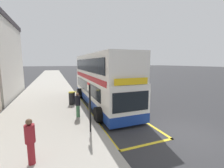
{
  "coord_description": "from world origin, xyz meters",
  "views": [
    {
      "loc": [
        -6.32,
        -5.31,
        3.73
      ],
      "look_at": [
        -0.83,
        8.8,
        1.55
      ],
      "focal_mm": 24.09,
      "sensor_mm": 36.0,
      "label": 1
    }
  ],
  "objects_px": {
    "parked_car_navy_across": "(87,72)",
    "pedestrian_further_back": "(30,140)",
    "double_decker_bus": "(101,81)",
    "litter_bin": "(72,98)",
    "parked_car_grey_ahead": "(101,74)",
    "pedestrian_waiting_near_sign": "(78,104)",
    "parked_car_silver_kerbside": "(84,70)",
    "bus_stop_sign": "(90,103)"
  },
  "relations": [
    {
      "from": "parked_car_silver_kerbside",
      "to": "litter_bin",
      "type": "height_order",
      "value": "parked_car_silver_kerbside"
    },
    {
      "from": "double_decker_bus",
      "to": "parked_car_navy_across",
      "type": "relative_size",
      "value": 2.7
    },
    {
      "from": "pedestrian_waiting_near_sign",
      "to": "litter_bin",
      "type": "relative_size",
      "value": 1.48
    },
    {
      "from": "parked_car_silver_kerbside",
      "to": "pedestrian_waiting_near_sign",
      "type": "distance_m",
      "value": 48.77
    },
    {
      "from": "parked_car_silver_kerbside",
      "to": "litter_bin",
      "type": "bearing_deg",
      "value": 79.75
    },
    {
      "from": "bus_stop_sign",
      "to": "litter_bin",
      "type": "relative_size",
      "value": 2.32
    },
    {
      "from": "double_decker_bus",
      "to": "bus_stop_sign",
      "type": "distance_m",
      "value": 5.77
    },
    {
      "from": "parked_car_grey_ahead",
      "to": "bus_stop_sign",
      "type": "bearing_deg",
      "value": 69.85
    },
    {
      "from": "double_decker_bus",
      "to": "pedestrian_further_back",
      "type": "relative_size",
      "value": 6.77
    },
    {
      "from": "parked_car_grey_ahead",
      "to": "parked_car_navy_across",
      "type": "bearing_deg",
      "value": -81.17
    },
    {
      "from": "parked_car_grey_ahead",
      "to": "pedestrian_waiting_near_sign",
      "type": "bearing_deg",
      "value": 67.77
    },
    {
      "from": "parked_car_grey_ahead",
      "to": "parked_car_silver_kerbside",
      "type": "xyz_separation_m",
      "value": [
        -0.08,
        22.07,
        0.0
      ]
    },
    {
      "from": "parked_car_silver_kerbside",
      "to": "litter_bin",
      "type": "xyz_separation_m",
      "value": [
        -9.54,
        -44.55,
        -0.11
      ]
    },
    {
      "from": "litter_bin",
      "to": "parked_car_silver_kerbside",
      "type": "bearing_deg",
      "value": 77.92
    },
    {
      "from": "bus_stop_sign",
      "to": "parked_car_grey_ahead",
      "type": "relative_size",
      "value": 0.61
    },
    {
      "from": "litter_bin",
      "to": "pedestrian_further_back",
      "type": "bearing_deg",
      "value": -106.78
    },
    {
      "from": "double_decker_bus",
      "to": "pedestrian_waiting_near_sign",
      "type": "distance_m",
      "value": 3.99
    },
    {
      "from": "bus_stop_sign",
      "to": "pedestrian_waiting_near_sign",
      "type": "xyz_separation_m",
      "value": [
        -0.27,
        2.36,
        -0.64
      ]
    },
    {
      "from": "parked_car_grey_ahead",
      "to": "parked_car_navy_across",
      "type": "relative_size",
      "value": 1.0
    },
    {
      "from": "parked_car_navy_across",
      "to": "litter_bin",
      "type": "relative_size",
      "value": 3.82
    },
    {
      "from": "pedestrian_waiting_near_sign",
      "to": "pedestrian_further_back",
      "type": "relative_size",
      "value": 0.97
    },
    {
      "from": "pedestrian_further_back",
      "to": "litter_bin",
      "type": "xyz_separation_m",
      "value": [
        2.24,
        7.44,
        -0.36
      ]
    },
    {
      "from": "pedestrian_waiting_near_sign",
      "to": "bus_stop_sign",
      "type": "bearing_deg",
      "value": -83.6
    },
    {
      "from": "parked_car_navy_across",
      "to": "double_decker_bus",
      "type": "bearing_deg",
      "value": -100.26
    },
    {
      "from": "parked_car_silver_kerbside",
      "to": "pedestrian_waiting_near_sign",
      "type": "height_order",
      "value": "pedestrian_waiting_near_sign"
    },
    {
      "from": "parked_car_grey_ahead",
      "to": "parked_car_navy_across",
      "type": "height_order",
      "value": "same"
    },
    {
      "from": "bus_stop_sign",
      "to": "parked_car_grey_ahead",
      "type": "distance_m",
      "value": 29.65
    },
    {
      "from": "double_decker_bus",
      "to": "litter_bin",
      "type": "height_order",
      "value": "double_decker_bus"
    },
    {
      "from": "litter_bin",
      "to": "parked_car_grey_ahead",
      "type": "bearing_deg",
      "value": 66.84
    },
    {
      "from": "pedestrian_waiting_near_sign",
      "to": "pedestrian_further_back",
      "type": "distance_m",
      "value": 4.73
    },
    {
      "from": "parked_car_silver_kerbside",
      "to": "double_decker_bus",
      "type": "bearing_deg",
      "value": 82.93
    },
    {
      "from": "pedestrian_waiting_near_sign",
      "to": "litter_bin",
      "type": "distance_m",
      "value": 3.31
    },
    {
      "from": "bus_stop_sign",
      "to": "pedestrian_further_back",
      "type": "distance_m",
      "value": 3.15
    },
    {
      "from": "parked_car_navy_across",
      "to": "pedestrian_further_back",
      "type": "xyz_separation_m",
      "value": [
        -10.17,
        -38.94,
        0.25
      ]
    },
    {
      "from": "double_decker_bus",
      "to": "parked_car_silver_kerbside",
      "type": "distance_m",
      "value": 45.46
    },
    {
      "from": "parked_car_grey_ahead",
      "to": "pedestrian_waiting_near_sign",
      "type": "distance_m",
      "value": 27.5
    },
    {
      "from": "double_decker_bus",
      "to": "pedestrian_waiting_near_sign",
      "type": "bearing_deg",
      "value": -130.17
    },
    {
      "from": "bus_stop_sign",
      "to": "pedestrian_further_back",
      "type": "relative_size",
      "value": 1.52
    },
    {
      "from": "bus_stop_sign",
      "to": "double_decker_bus",
      "type": "bearing_deg",
      "value": 67.31
    },
    {
      "from": "double_decker_bus",
      "to": "pedestrian_waiting_near_sign",
      "type": "relative_size",
      "value": 6.96
    },
    {
      "from": "double_decker_bus",
      "to": "parked_car_navy_across",
      "type": "distance_m",
      "value": 32.33
    },
    {
      "from": "double_decker_bus",
      "to": "litter_bin",
      "type": "relative_size",
      "value": 10.3
    }
  ]
}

